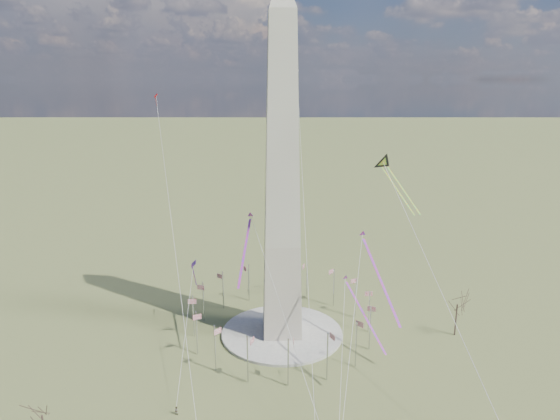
{
  "coord_description": "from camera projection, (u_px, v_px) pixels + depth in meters",
  "views": [
    {
      "loc": [
        -7.88,
        -134.41,
        73.61
      ],
      "look_at": [
        -0.59,
        0.0,
        38.33
      ],
      "focal_mm": 32.0,
      "sensor_mm": 36.0,
      "label": 1
    }
  ],
  "objects": [
    {
      "name": "tree_far",
      "position": [
        42.0,
        413.0,
        101.05
      ],
      "size": [
        6.5,
        6.5,
        11.37
      ],
      "color": "#4D362E",
      "rests_on": "ground"
    },
    {
      "name": "kite_small_red",
      "position": [
        156.0,
        97.0,
        157.04
      ],
      "size": [
        1.39,
        1.4,
        4.02
      ],
      "rotation": [
        0.0,
        0.0,
        3.08
      ],
      "color": "red",
      "rests_on": "ground"
    },
    {
      "name": "kite_streamer_right",
      "position": [
        359.0,
        304.0,
        140.86
      ],
      "size": [
        9.12,
        20.59,
        14.86
      ],
      "rotation": [
        0.0,
        0.0,
        3.52
      ],
      "color": "#F42635",
      "rests_on": "ground"
    },
    {
      "name": "kite_diamond_purple",
      "position": [
        194.0,
        267.0,
        149.72
      ],
      "size": [
        1.62,
        2.8,
        8.63
      ],
      "rotation": [
        0.0,
        0.0,
        2.87
      ],
      "color": "#421A75",
      "rests_on": "ground"
    },
    {
      "name": "kite_delta_black",
      "position": [
        385.0,
        166.0,
        147.5
      ],
      "size": [
        11.09,
        18.46,
        15.18
      ],
      "rotation": [
        0.0,
        0.0,
        3.53
      ],
      "color": "black",
      "rests_on": "ground"
    },
    {
      "name": "kite_streamer_mid",
      "position": [
        246.0,
        240.0,
        135.56
      ],
      "size": [
        4.56,
        21.13,
        14.56
      ],
      "rotation": [
        0.0,
        0.0,
        2.99
      ],
      "color": "#F42635",
      "rests_on": "ground"
    },
    {
      "name": "kite_streamer_left",
      "position": [
        374.0,
        264.0,
        120.68
      ],
      "size": [
        5.71,
        22.85,
        15.82
      ],
      "rotation": [
        0.0,
        0.0,
        3.33
      ],
      "color": "#F42635",
      "rests_on": "ground"
    },
    {
      "name": "ground",
      "position": [
        282.0,
        334.0,
        148.9
      ],
      "size": [
        2000.0,
        2000.0,
        0.0
      ],
      "primitive_type": "plane",
      "color": "#555F2F",
      "rests_on": "ground"
    },
    {
      "name": "tree_near",
      "position": [
        458.0,
        302.0,
        145.65
      ],
      "size": [
        8.49,
        8.49,
        14.86
      ],
      "color": "#4D362E",
      "rests_on": "ground"
    },
    {
      "name": "flagpole_ring",
      "position": [
        282.0,
        312.0,
        147.06
      ],
      "size": [
        54.4,
        54.4,
        13.0
      ],
      "color": "silver",
      "rests_on": "ground"
    },
    {
      "name": "washington_monument",
      "position": [
        282.0,
        176.0,
        136.75
      ],
      "size": [
        15.56,
        15.56,
        100.0
      ],
      "color": "beige",
      "rests_on": "plaza"
    },
    {
      "name": "kite_small_white",
      "position": [
        297.0,
        73.0,
        178.86
      ],
      "size": [
        1.06,
        1.79,
        4.26
      ],
      "rotation": [
        0.0,
        0.0,
        2.82
      ],
      "color": "silver",
      "rests_on": "ground"
    },
    {
      "name": "person_west",
      "position": [
        176.0,
        410.0,
        112.98
      ],
      "size": [
        1.07,
        0.92,
        1.91
      ],
      "primitive_type": "imported",
      "rotation": [
        0.0,
        0.0,
        2.91
      ],
      "color": "gray",
      "rests_on": "ground"
    },
    {
      "name": "plaza",
      "position": [
        282.0,
        333.0,
        148.8
      ],
      "size": [
        36.0,
        36.0,
        0.8
      ],
      "primitive_type": "cylinder",
      "color": "#BAB8AA",
      "rests_on": "ground"
    }
  ]
}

